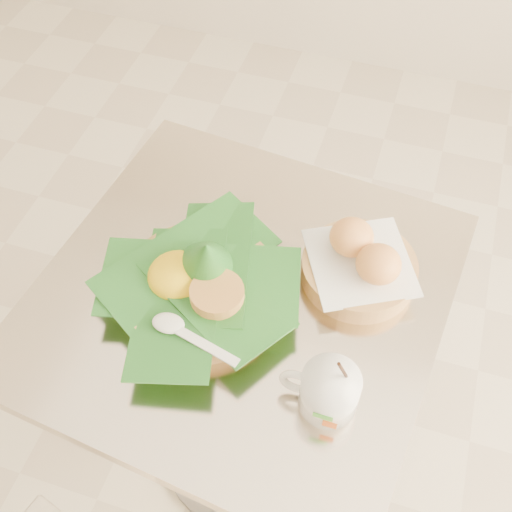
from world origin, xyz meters
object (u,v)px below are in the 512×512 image
(rice_basket, at_px, (200,282))
(coffee_mug, at_px, (328,390))
(cafe_table, at_px, (243,352))
(bread_basket, at_px, (361,264))

(rice_basket, height_order, coffee_mug, rice_basket)
(cafe_table, bearing_deg, coffee_mug, -39.32)
(cafe_table, relative_size, bread_basket, 3.28)
(cafe_table, height_order, coffee_mug, coffee_mug)
(bread_basket, height_order, coffee_mug, coffee_mug)
(coffee_mug, bearing_deg, cafe_table, 140.68)
(cafe_table, bearing_deg, bread_basket, 26.74)
(bread_basket, relative_size, coffee_mug, 1.49)
(rice_basket, bearing_deg, bread_basket, 26.67)
(coffee_mug, bearing_deg, rice_basket, 153.63)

